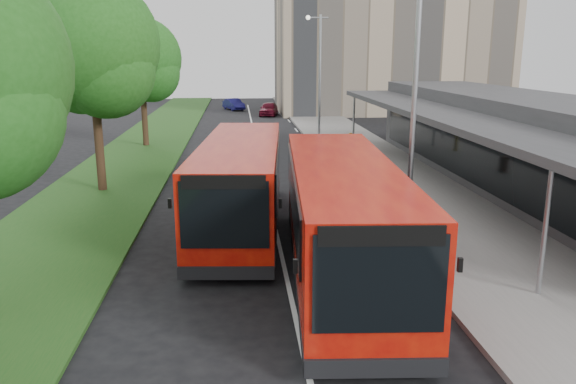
% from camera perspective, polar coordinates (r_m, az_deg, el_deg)
% --- Properties ---
extents(ground, '(120.00, 120.00, 0.00)m').
position_cam_1_polar(ground, '(16.00, -0.51, -7.12)').
color(ground, black).
rests_on(ground, ground).
extents(pavement, '(5.00, 80.00, 0.15)m').
position_cam_1_polar(pavement, '(36.07, 6.45, 4.77)').
color(pavement, slate).
rests_on(pavement, ground).
extents(grass_verge, '(5.00, 80.00, 0.10)m').
position_cam_1_polar(grass_verge, '(35.83, -14.44, 4.32)').
color(grass_verge, '#1A4716').
rests_on(grass_verge, ground).
extents(lane_centre_line, '(0.12, 70.00, 0.01)m').
position_cam_1_polar(lane_centre_line, '(30.46, -2.80, 3.03)').
color(lane_centre_line, silver).
rests_on(lane_centre_line, ground).
extents(kerb_dashes, '(0.12, 56.00, 0.01)m').
position_cam_1_polar(kerb_dashes, '(34.67, 2.39, 4.36)').
color(kerb_dashes, silver).
rests_on(kerb_dashes, ground).
extents(office_block, '(22.00, 12.00, 18.00)m').
position_cam_1_polar(office_block, '(58.98, 10.24, 16.85)').
color(office_block, tan).
rests_on(office_block, ground).
extents(station_building, '(7.70, 26.00, 4.00)m').
position_cam_1_polar(station_building, '(26.13, 22.47, 4.71)').
color(station_building, '#2F2E31').
rests_on(station_building, ground).
extents(tree_mid, '(5.51, 5.51, 8.86)m').
position_cam_1_polar(tree_mid, '(24.64, -19.32, 13.11)').
color(tree_mid, '#322314').
rests_on(tree_mid, ground).
extents(tree_far, '(4.93, 4.93, 7.92)m').
position_cam_1_polar(tree_far, '(36.42, -14.69, 12.48)').
color(tree_far, '#322314').
rests_on(tree_far, ground).
extents(lamp_post_near, '(1.44, 0.28, 8.00)m').
position_cam_1_polar(lamp_post_near, '(17.74, 12.50, 10.27)').
color(lamp_post_near, gray).
rests_on(lamp_post_near, pavement).
extents(lamp_post_far, '(1.44, 0.28, 8.00)m').
position_cam_1_polar(lamp_post_far, '(37.29, 3.12, 12.30)').
color(lamp_post_far, gray).
rests_on(lamp_post_far, pavement).
extents(bus_main, '(3.42, 10.85, 3.03)m').
position_cam_1_polar(bus_main, '(14.76, 5.53, -2.65)').
color(bus_main, red).
rests_on(bus_main, ground).
extents(bus_second, '(3.48, 10.51, 2.93)m').
position_cam_1_polar(bus_second, '(18.84, -4.81, 0.84)').
color(bus_second, red).
rests_on(bus_second, ground).
extents(litter_bin, '(0.51, 0.51, 0.77)m').
position_cam_1_polar(litter_bin, '(26.96, 8.88, 2.59)').
color(litter_bin, '#3E2519').
rests_on(litter_bin, pavement).
extents(bollard, '(0.21, 0.21, 1.13)m').
position_cam_1_polar(bollard, '(32.79, 6.35, 5.00)').
color(bollard, yellow).
rests_on(bollard, pavement).
extents(car_near, '(2.15, 4.01, 1.30)m').
position_cam_1_polar(car_near, '(53.82, -1.98, 8.46)').
color(car_near, maroon).
rests_on(car_near, ground).
extents(car_far, '(2.49, 3.80, 1.18)m').
position_cam_1_polar(car_far, '(59.58, -5.54, 8.87)').
color(car_far, navy).
rests_on(car_far, ground).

